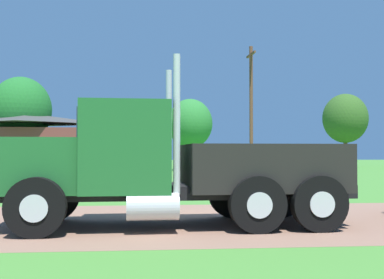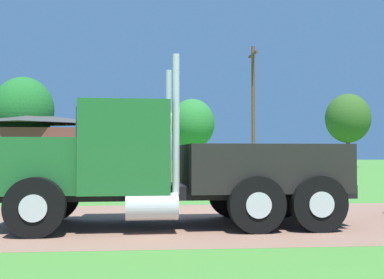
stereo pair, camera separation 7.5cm
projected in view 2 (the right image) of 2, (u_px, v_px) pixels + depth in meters
ground_plane at (202, 220)px, 11.36m from camera, size 200.00×200.00×0.00m
dirt_track at (202, 220)px, 11.36m from camera, size 120.00×6.80×0.01m
truck_foreground_white at (169, 167)px, 10.52m from camera, size 7.52×2.92×3.50m
shed_building at (30, 144)px, 39.16m from camera, size 9.61×6.39×4.72m
utility_pole_near at (253, 107)px, 36.19m from camera, size 0.26×2.20×9.43m
tree_left at (23, 110)px, 39.95m from camera, size 4.87×4.87×7.74m
tree_mid at (192, 124)px, 43.82m from camera, size 4.00×4.00×6.38m
tree_right at (348, 118)px, 54.03m from camera, size 4.91×4.91×8.08m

